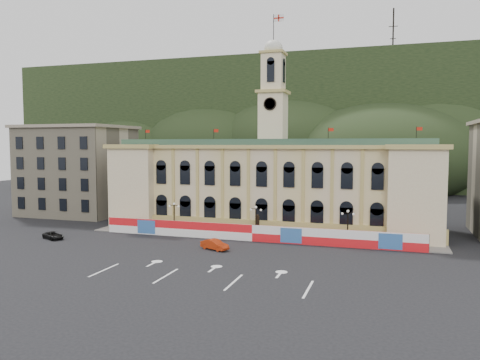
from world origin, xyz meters
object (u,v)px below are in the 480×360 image
(lamp_center, at_px, (256,219))
(red_sedan, at_px, (215,245))
(statue, at_px, (258,230))
(black_suv, at_px, (53,235))

(lamp_center, height_order, red_sedan, lamp_center)
(statue, bearing_deg, red_sedan, -108.84)
(red_sedan, distance_m, black_suv, 26.58)
(statue, xyz_separation_m, red_sedan, (-3.44, -10.07, -0.47))
(red_sedan, bearing_deg, statue, 3.97)
(red_sedan, relative_size, black_suv, 1.02)
(lamp_center, bearing_deg, black_suv, -161.86)
(lamp_center, xyz_separation_m, red_sedan, (-3.44, -9.07, -2.36))
(statue, xyz_separation_m, black_suv, (-30.00, -10.83, -0.62))
(lamp_center, distance_m, red_sedan, 9.98)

